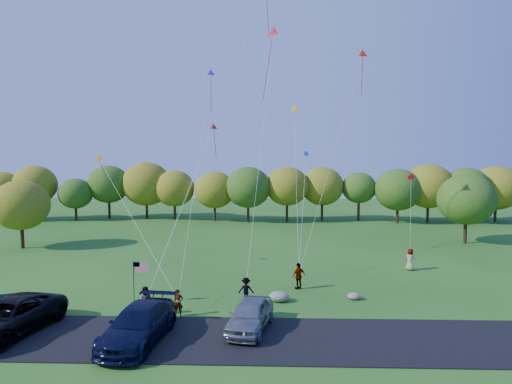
# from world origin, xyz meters

# --- Properties ---
(ground) EXTENTS (140.00, 140.00, 0.00)m
(ground) POSITION_xyz_m (0.00, 0.00, 0.00)
(ground) COLOR #255819
(ground) RESTS_ON ground
(asphalt_lane) EXTENTS (44.00, 6.00, 0.06)m
(asphalt_lane) POSITION_xyz_m (0.00, -4.00, 0.03)
(asphalt_lane) COLOR black
(asphalt_lane) RESTS_ON ground
(treeline) EXTENTS (75.24, 27.09, 8.19)m
(treeline) POSITION_xyz_m (-0.07, 35.35, 4.65)
(treeline) COLOR #392414
(treeline) RESTS_ON ground
(minivan_dark) EXTENTS (4.35, 7.18, 1.86)m
(minivan_dark) POSITION_xyz_m (-10.73, -3.86, 0.99)
(minivan_dark) COLOR black
(minivan_dark) RESTS_ON asphalt_lane
(minivan_navy) EXTENTS (3.21, 6.42, 1.79)m
(minivan_navy) POSITION_xyz_m (-3.51, -4.61, 0.96)
(minivan_navy) COLOR black
(minivan_navy) RESTS_ON asphalt_lane
(minivan_silver) EXTENTS (2.87, 5.12, 1.65)m
(minivan_silver) POSITION_xyz_m (2.08, -2.85, 0.88)
(minivan_silver) COLOR gray
(minivan_silver) RESTS_ON asphalt_lane
(flyer_a) EXTENTS (0.69, 0.57, 1.62)m
(flyer_a) POSITION_xyz_m (-2.26, -0.80, 0.81)
(flyer_a) COLOR #4C4C59
(flyer_a) RESTS_ON ground
(flyer_b) EXTENTS (0.96, 0.81, 1.77)m
(flyer_b) POSITION_xyz_m (-4.17, -0.80, 0.89)
(flyer_b) COLOR #4C4C59
(flyer_b) RESTS_ON ground
(flyer_c) EXTENTS (1.08, 0.67, 1.62)m
(flyer_c) POSITION_xyz_m (1.60, 1.94, 0.81)
(flyer_c) COLOR #4C4C59
(flyer_c) RESTS_ON ground
(flyer_d) EXTENTS (1.17, 1.00, 1.88)m
(flyer_d) POSITION_xyz_m (5.19, 4.95, 0.94)
(flyer_d) COLOR #4C4C59
(flyer_d) RESTS_ON ground
(flyer_e) EXTENTS (1.06, 0.98, 1.82)m
(flyer_e) POSITION_xyz_m (14.68, 10.41, 0.91)
(flyer_e) COLOR #4C4C59
(flyer_e) RESTS_ON ground
(trash_barrel) EXTENTS (0.66, 0.66, 0.99)m
(trash_barrel) POSITION_xyz_m (-11.74, -0.70, 0.49)
(trash_barrel) COLOR #0B59AB
(trash_barrel) RESTS_ON ground
(flag_assembly) EXTENTS (1.02, 0.66, 2.77)m
(flag_assembly) POSITION_xyz_m (-5.23, 1.35, 2.10)
(flag_assembly) COLOR black
(flag_assembly) RESTS_ON ground
(boulder_near) EXTENTS (1.32, 1.03, 0.66)m
(boulder_near) POSITION_xyz_m (3.73, 2.11, 0.33)
(boulder_near) COLOR gray
(boulder_near) RESTS_ON ground
(boulder_far) EXTENTS (0.88, 0.73, 0.46)m
(boulder_far) POSITION_xyz_m (8.70, 2.69, 0.23)
(boulder_far) COLOR slate
(boulder_far) RESTS_ON ground
(kites_aloft) EXTENTS (25.62, 10.46, 19.16)m
(kites_aloft) POSITION_xyz_m (3.63, 15.65, 18.46)
(kites_aloft) COLOR red
(kites_aloft) RESTS_ON ground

